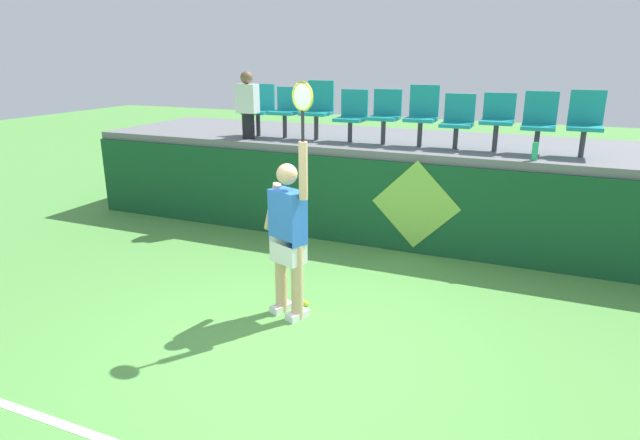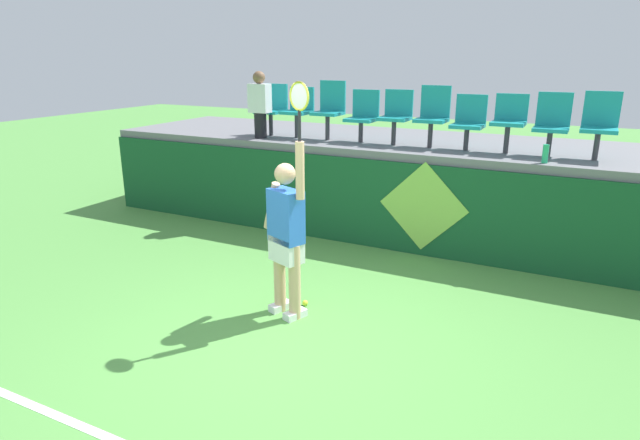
{
  "view_description": "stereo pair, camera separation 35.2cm",
  "coord_description": "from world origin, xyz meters",
  "px_view_note": "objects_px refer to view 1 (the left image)",
  "views": [
    {
      "loc": [
        2.11,
        -4.17,
        2.76
      ],
      "look_at": [
        -0.17,
        1.12,
        0.98
      ],
      "focal_mm": 30.28,
      "sensor_mm": 36.0,
      "label": 1
    },
    {
      "loc": [
        2.43,
        -4.02,
        2.76
      ],
      "look_at": [
        -0.17,
        1.12,
        0.98
      ],
      "focal_mm": 30.28,
      "sensor_mm": 36.0,
      "label": 2
    }
  ],
  "objects_px": {
    "tennis_player": "(288,233)",
    "stadium_chair_5": "(422,113)",
    "stadium_chair_3": "(352,114)",
    "tennis_ball": "(306,303)",
    "spectator_0": "(248,104)",
    "stadium_chair_1": "(286,109)",
    "stadium_chair_6": "(458,119)",
    "stadium_chair_2": "(318,107)",
    "stadium_chair_0": "(260,107)",
    "stadium_chair_8": "(539,120)",
    "stadium_chair_7": "(498,118)",
    "water_bottle": "(535,152)",
    "stadium_chair_4": "(385,113)",
    "stadium_chair_9": "(585,121)"
  },
  "relations": [
    {
      "from": "tennis_player",
      "to": "stadium_chair_5",
      "type": "xyz_separation_m",
      "value": [
        0.62,
        3.24,
        0.97
      ]
    },
    {
      "from": "stadium_chair_3",
      "to": "stadium_chair_5",
      "type": "distance_m",
      "value": 1.11
    },
    {
      "from": "tennis_ball",
      "to": "spectator_0",
      "type": "relative_size",
      "value": 0.06
    },
    {
      "from": "stadium_chair_1",
      "to": "stadium_chair_6",
      "type": "bearing_deg",
      "value": 0.1
    },
    {
      "from": "stadium_chair_2",
      "to": "stadium_chair_6",
      "type": "bearing_deg",
      "value": -0.15
    },
    {
      "from": "stadium_chair_0",
      "to": "stadium_chair_1",
      "type": "bearing_deg",
      "value": -0.63
    },
    {
      "from": "stadium_chair_0",
      "to": "stadium_chair_2",
      "type": "xyz_separation_m",
      "value": [
        1.07,
        0.01,
        0.04
      ]
    },
    {
      "from": "stadium_chair_6",
      "to": "stadium_chair_8",
      "type": "height_order",
      "value": "stadium_chair_8"
    },
    {
      "from": "stadium_chair_5",
      "to": "spectator_0",
      "type": "relative_size",
      "value": 0.83
    },
    {
      "from": "stadium_chair_7",
      "to": "stadium_chair_8",
      "type": "height_order",
      "value": "stadium_chair_8"
    },
    {
      "from": "water_bottle",
      "to": "stadium_chair_2",
      "type": "xyz_separation_m",
      "value": [
        -3.32,
        0.59,
        0.39
      ]
    },
    {
      "from": "spectator_0",
      "to": "stadium_chair_2",
      "type": "bearing_deg",
      "value": 20.73
    },
    {
      "from": "stadium_chair_7",
      "to": "stadium_chair_2",
      "type": "bearing_deg",
      "value": 179.75
    },
    {
      "from": "water_bottle",
      "to": "stadium_chair_8",
      "type": "relative_size",
      "value": 0.28
    },
    {
      "from": "water_bottle",
      "to": "stadium_chair_6",
      "type": "height_order",
      "value": "stadium_chair_6"
    },
    {
      "from": "water_bottle",
      "to": "stadium_chair_1",
      "type": "bearing_deg",
      "value": 171.54
    },
    {
      "from": "stadium_chair_4",
      "to": "tennis_ball",
      "type": "bearing_deg",
      "value": -89.69
    },
    {
      "from": "stadium_chair_9",
      "to": "spectator_0",
      "type": "distance_m",
      "value": 4.96
    },
    {
      "from": "stadium_chair_5",
      "to": "stadium_chair_6",
      "type": "relative_size",
      "value": 1.14
    },
    {
      "from": "water_bottle",
      "to": "stadium_chair_9",
      "type": "distance_m",
      "value": 0.89
    },
    {
      "from": "tennis_ball",
      "to": "spectator_0",
      "type": "distance_m",
      "value": 3.91
    },
    {
      "from": "tennis_player",
      "to": "stadium_chair_1",
      "type": "bearing_deg",
      "value": 116.75
    },
    {
      "from": "tennis_ball",
      "to": "stadium_chair_5",
      "type": "distance_m",
      "value": 3.56
    },
    {
      "from": "stadium_chair_3",
      "to": "stadium_chair_4",
      "type": "height_order",
      "value": "stadium_chair_4"
    },
    {
      "from": "stadium_chair_7",
      "to": "stadium_chair_9",
      "type": "distance_m",
      "value": 1.12
    },
    {
      "from": "tennis_player",
      "to": "stadium_chair_5",
      "type": "height_order",
      "value": "tennis_player"
    },
    {
      "from": "stadium_chair_1",
      "to": "stadium_chair_3",
      "type": "distance_m",
      "value": 1.14
    },
    {
      "from": "stadium_chair_2",
      "to": "stadium_chair_9",
      "type": "distance_m",
      "value": 3.88
    },
    {
      "from": "stadium_chair_8",
      "to": "spectator_0",
      "type": "relative_size",
      "value": 0.79
    },
    {
      "from": "tennis_player",
      "to": "tennis_ball",
      "type": "height_order",
      "value": "tennis_player"
    },
    {
      "from": "stadium_chair_2",
      "to": "stadium_chair_3",
      "type": "bearing_deg",
      "value": -0.43
    },
    {
      "from": "stadium_chair_9",
      "to": "stadium_chair_5",
      "type": "bearing_deg",
      "value": 179.98
    },
    {
      "from": "stadium_chair_3",
      "to": "stadium_chair_5",
      "type": "relative_size",
      "value": 0.9
    },
    {
      "from": "stadium_chair_4",
      "to": "stadium_chair_6",
      "type": "relative_size",
      "value": 1.05
    },
    {
      "from": "tennis_player",
      "to": "stadium_chair_9",
      "type": "xyz_separation_m",
      "value": [
        2.82,
        3.24,
        0.96
      ]
    },
    {
      "from": "tennis_player",
      "to": "stadium_chair_6",
      "type": "distance_m",
      "value": 3.55
    },
    {
      "from": "stadium_chair_2",
      "to": "stadium_chair_4",
      "type": "relative_size",
      "value": 1.13
    },
    {
      "from": "stadium_chair_2",
      "to": "stadium_chair_9",
      "type": "relative_size",
      "value": 1.06
    },
    {
      "from": "stadium_chair_1",
      "to": "stadium_chair_5",
      "type": "xyz_separation_m",
      "value": [
        2.25,
        0.01,
        0.02
      ]
    },
    {
      "from": "stadium_chair_2",
      "to": "stadium_chair_0",
      "type": "bearing_deg",
      "value": -179.71
    },
    {
      "from": "tennis_ball",
      "to": "stadium_chair_0",
      "type": "relative_size",
      "value": 0.08
    },
    {
      "from": "stadium_chair_5",
      "to": "stadium_chair_3",
      "type": "bearing_deg",
      "value": -179.82
    },
    {
      "from": "stadium_chair_7",
      "to": "stadium_chair_9",
      "type": "relative_size",
      "value": 0.92
    },
    {
      "from": "tennis_ball",
      "to": "stadium_chair_2",
      "type": "xyz_separation_m",
      "value": [
        -1.14,
        2.97,
        1.91
      ]
    },
    {
      "from": "stadium_chair_2",
      "to": "stadium_chair_4",
      "type": "bearing_deg",
      "value": -0.43
    },
    {
      "from": "tennis_player",
      "to": "stadium_chair_2",
      "type": "relative_size",
      "value": 2.73
    },
    {
      "from": "stadium_chair_2",
      "to": "stadium_chair_5",
      "type": "distance_m",
      "value": 1.68
    },
    {
      "from": "tennis_ball",
      "to": "water_bottle",
      "type": "xyz_separation_m",
      "value": [
        2.18,
        2.39,
        1.52
      ]
    },
    {
      "from": "water_bottle",
      "to": "stadium_chair_9",
      "type": "bearing_deg",
      "value": 46.11
    },
    {
      "from": "tennis_ball",
      "to": "stadium_chair_9",
      "type": "relative_size",
      "value": 0.08
    }
  ]
}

